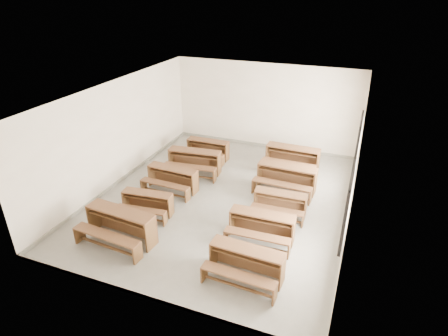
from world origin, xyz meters
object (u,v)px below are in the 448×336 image
at_px(desk_set_7, 280,202).
at_px(desk_set_9, 292,157).
at_px(desk_set_1, 147,202).
at_px(desk_set_6, 262,225).
at_px(desk_set_5, 246,261).
at_px(desk_set_0, 120,223).
at_px(desk_set_4, 208,148).
at_px(desk_set_8, 286,176).
at_px(desk_set_2, 172,177).
at_px(desk_set_3, 194,160).

height_order(desk_set_7, desk_set_9, desk_set_9).
xyz_separation_m(desk_set_1, desk_set_6, (3.25, 0.01, 0.05)).
height_order(desk_set_1, desk_set_5, desk_set_5).
height_order(desk_set_0, desk_set_4, desk_set_0).
xyz_separation_m(desk_set_1, desk_set_5, (3.31, -1.41, 0.06)).
distance_m(desk_set_0, desk_set_4, 5.20).
height_order(desk_set_6, desk_set_8, desk_set_8).
relative_size(desk_set_7, desk_set_8, 0.80).
height_order(desk_set_2, desk_set_9, desk_set_9).
bearing_deg(desk_set_4, desk_set_2, -92.95).
xyz_separation_m(desk_set_1, desk_set_7, (3.40, 1.30, 0.01)).
xyz_separation_m(desk_set_4, desk_set_6, (3.14, -3.93, 0.02)).
relative_size(desk_set_2, desk_set_7, 1.12).
distance_m(desk_set_7, desk_set_8, 1.36).
relative_size(desk_set_4, desk_set_6, 0.94).
height_order(desk_set_1, desk_set_6, desk_set_6).
bearing_deg(desk_set_0, desk_set_4, 93.55).
xyz_separation_m(desk_set_7, desk_set_9, (-0.27, 2.84, 0.09)).
xyz_separation_m(desk_set_1, desk_set_4, (0.10, 3.93, 0.03)).
relative_size(desk_set_4, desk_set_5, 0.93).
bearing_deg(desk_set_0, desk_set_2, 94.83).
height_order(desk_set_0, desk_set_8, desk_set_0).
bearing_deg(desk_set_2, desk_set_1, -87.04).
distance_m(desk_set_0, desk_set_1, 1.27).
distance_m(desk_set_4, desk_set_8, 3.41).
relative_size(desk_set_0, desk_set_8, 1.03).
relative_size(desk_set_0, desk_set_7, 1.29).
xyz_separation_m(desk_set_2, desk_set_9, (3.13, 2.69, 0.05)).
bearing_deg(desk_set_6, desk_set_8, 87.93).
distance_m(desk_set_3, desk_set_6, 4.14).
bearing_deg(desk_set_6, desk_set_7, 81.44).
bearing_deg(desk_set_7, desk_set_6, -99.21).
bearing_deg(desk_set_8, desk_set_9, 97.91).
bearing_deg(desk_set_2, desk_set_0, -86.55).
relative_size(desk_set_1, desk_set_4, 0.96).
height_order(desk_set_3, desk_set_7, desk_set_3).
distance_m(desk_set_0, desk_set_2, 2.71).
bearing_deg(desk_set_5, desk_set_1, 159.72).
xyz_separation_m(desk_set_6, desk_set_8, (0.02, 2.64, 0.05)).
height_order(desk_set_2, desk_set_7, desk_set_2).
relative_size(desk_set_0, desk_set_3, 1.03).
distance_m(desk_set_0, desk_set_6, 3.47).
height_order(desk_set_3, desk_set_9, desk_set_9).
relative_size(desk_set_2, desk_set_4, 1.06).
distance_m(desk_set_1, desk_set_7, 3.64).
bearing_deg(desk_set_4, desk_set_9, 3.19).
relative_size(desk_set_5, desk_set_8, 0.91).
height_order(desk_set_2, desk_set_4, desk_set_2).
height_order(desk_set_7, desk_set_8, desk_set_8).
xyz_separation_m(desk_set_0, desk_set_9, (3.11, 5.40, -0.01)).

